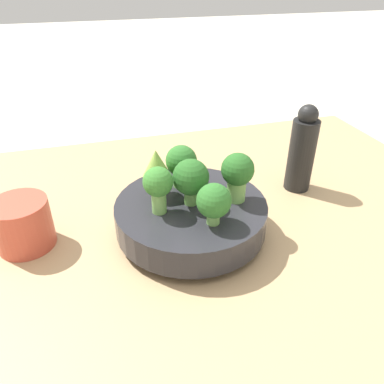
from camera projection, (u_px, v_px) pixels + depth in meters
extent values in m
plane|color=beige|center=(197.00, 262.00, 0.61)|extent=(6.00, 6.00, 0.00)
cube|color=tan|center=(197.00, 254.00, 0.60)|extent=(1.11, 0.90, 0.03)
cylinder|color=#28282D|center=(192.00, 229.00, 0.61)|extent=(0.11, 0.11, 0.01)
cylinder|color=#28282D|center=(192.00, 215.00, 0.60)|extent=(0.24, 0.24, 0.05)
cylinder|color=#6BA34C|center=(192.00, 196.00, 0.58)|extent=(0.02, 0.02, 0.03)
sphere|color=#286023|center=(192.00, 177.00, 0.56)|extent=(0.06, 0.06, 0.06)
cylinder|color=#7AB256|center=(159.00, 201.00, 0.56)|extent=(0.02, 0.02, 0.04)
sphere|color=#387A2D|center=(158.00, 182.00, 0.54)|extent=(0.04, 0.04, 0.04)
cylinder|color=#609347|center=(158.00, 186.00, 0.60)|extent=(0.02, 0.02, 0.04)
cone|color=#84AD47|center=(156.00, 163.00, 0.57)|extent=(0.04, 0.04, 0.04)
cylinder|color=#7AB256|center=(213.00, 217.00, 0.54)|extent=(0.02, 0.02, 0.02)
sphere|color=#2D6B28|center=(214.00, 201.00, 0.52)|extent=(0.05, 0.05, 0.05)
cylinder|color=#7AB256|center=(236.00, 190.00, 0.58)|extent=(0.03, 0.03, 0.04)
sphere|color=#286023|center=(238.00, 169.00, 0.57)|extent=(0.05, 0.05, 0.05)
cylinder|color=#6BA34C|center=(182.00, 178.00, 0.62)|extent=(0.03, 0.03, 0.03)
sphere|color=#2D6B28|center=(181.00, 161.00, 0.61)|extent=(0.05, 0.05, 0.05)
cylinder|color=#C64C38|center=(23.00, 224.00, 0.57)|extent=(0.09, 0.09, 0.08)
cylinder|color=black|center=(301.00, 156.00, 0.70)|extent=(0.05, 0.05, 0.14)
sphere|color=black|center=(308.00, 115.00, 0.66)|extent=(0.04, 0.04, 0.04)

